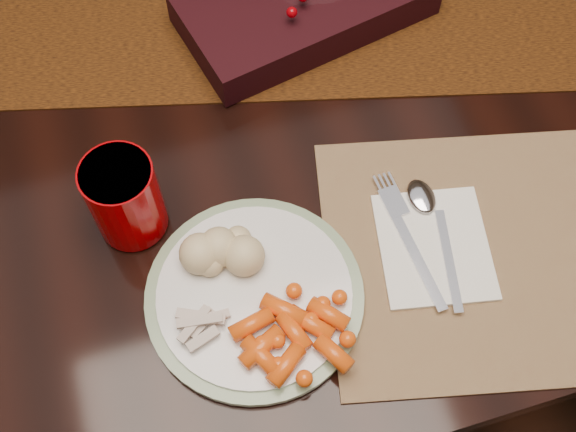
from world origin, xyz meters
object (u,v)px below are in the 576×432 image
object	(u,v)px
baby_carrots	(291,332)
turkey_shreds	(206,324)
napkin	(434,246)
placemat_main	(515,251)
mashed_potatoes	(219,249)
dining_table	(235,216)
dinner_plate	(254,295)
red_cup	(125,198)

from	to	relation	value
baby_carrots	turkey_shreds	bearing A→B (deg)	157.38
napkin	placemat_main	bearing A→B (deg)	-8.30
baby_carrots	mashed_potatoes	distance (m)	0.12
dining_table	baby_carrots	world-z (taller)	baby_carrots
dinner_plate	red_cup	world-z (taller)	red_cup
turkey_shreds	red_cup	world-z (taller)	red_cup
placemat_main	red_cup	world-z (taller)	red_cup
dining_table	red_cup	distance (m)	0.49
napkin	baby_carrots	bearing A→B (deg)	-151.82
placemat_main	red_cup	bearing A→B (deg)	171.08
dinner_plate	mashed_potatoes	bearing A→B (deg)	116.12
napkin	turkey_shreds	bearing A→B (deg)	-164.01
turkey_shreds	dining_table	bearing A→B (deg)	74.79
mashed_potatoes	red_cup	xyz separation A→B (m)	(-0.08, 0.08, 0.02)
baby_carrots	napkin	distance (m)	0.20
turkey_shreds	red_cup	bearing A→B (deg)	108.33
napkin	dinner_plate	bearing A→B (deg)	-168.92
turkey_shreds	mashed_potatoes	bearing A→B (deg)	65.26
turkey_shreds	napkin	size ratio (longest dim) A/B	0.52
placemat_main	red_cup	distance (m)	0.44
dining_table	turkey_shreds	bearing A→B (deg)	-105.21
turkey_shreds	napkin	distance (m)	0.27
baby_carrots	napkin	bearing A→B (deg)	17.22
baby_carrots	red_cup	world-z (taller)	red_cup
baby_carrots	turkey_shreds	distance (m)	0.09
napkin	red_cup	bearing A→B (deg)	168.76
dinner_plate	red_cup	size ratio (longest dim) A/B	2.20
turkey_shreds	red_cup	size ratio (longest dim) A/B	0.68
dining_table	baby_carrots	distance (m)	0.54
mashed_potatoes	turkey_shreds	bearing A→B (deg)	-114.74
dining_table	napkin	size ratio (longest dim) A/B	12.60
baby_carrots	turkey_shreds	size ratio (longest dim) A/B	1.59
dining_table	placemat_main	world-z (taller)	placemat_main
napkin	mashed_potatoes	bearing A→B (deg)	179.22
mashed_potatoes	dinner_plate	bearing A→B (deg)	-63.88
placemat_main	mashed_potatoes	xyz separation A→B (m)	(-0.32, 0.08, 0.04)
turkey_shreds	napkin	xyz separation A→B (m)	(0.27, 0.02, -0.02)
dinner_plate	mashed_potatoes	size ratio (longest dim) A/B	2.85
dining_table	mashed_potatoes	size ratio (longest dim) A/B	21.36
red_cup	napkin	bearing A→B (deg)	-22.20
dinner_plate	turkey_shreds	xyz separation A→B (m)	(-0.06, -0.02, 0.02)
dinner_plate	turkey_shreds	world-z (taller)	turkey_shreds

